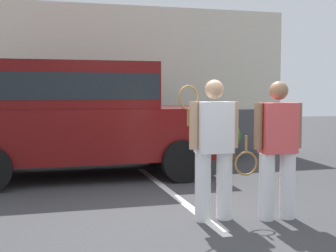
# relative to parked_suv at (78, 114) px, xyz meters

# --- Properties ---
(ground_plane) EXTENTS (40.00, 40.00, 0.00)m
(ground_plane) POSITION_rel_parked_suv_xyz_m (1.01, -3.23, -1.15)
(ground_plane) COLOR #38383A
(parking_stripe_1) EXTENTS (0.12, 4.40, 0.01)m
(parking_stripe_1) POSITION_rel_parked_suv_xyz_m (1.25, -1.73, -1.14)
(parking_stripe_1) COLOR silver
(parking_stripe_1) RESTS_ON ground_plane
(house_frontage) EXTENTS (8.42, 0.40, 3.51)m
(house_frontage) POSITION_rel_parked_suv_xyz_m (1.00, 2.27, 0.51)
(house_frontage) COLOR beige
(house_frontage) RESTS_ON ground_plane
(parked_suv) EXTENTS (4.60, 2.16, 2.05)m
(parked_suv) POSITION_rel_parked_suv_xyz_m (0.00, 0.00, 0.00)
(parked_suv) COLOR #590C0C
(parked_suv) RESTS_ON ground_plane
(tennis_player_man) EXTENTS (0.77, 0.28, 1.68)m
(tennis_player_man) POSITION_rel_parked_suv_xyz_m (1.33, -3.27, -0.26)
(tennis_player_man) COLOR white
(tennis_player_man) RESTS_ON ground_plane
(tennis_player_woman) EXTENTS (0.88, 0.27, 1.67)m
(tennis_player_woman) POSITION_rel_parked_suv_xyz_m (2.08, -3.44, -0.28)
(tennis_player_woman) COLOR white
(tennis_player_woman) RESTS_ON ground_plane
(potted_plant_by_porch) EXTENTS (0.65, 0.65, 0.85)m
(potted_plant_by_porch) POSITION_rel_parked_suv_xyz_m (3.43, 1.34, -0.67)
(potted_plant_by_porch) COLOR brown
(potted_plant_by_porch) RESTS_ON ground_plane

